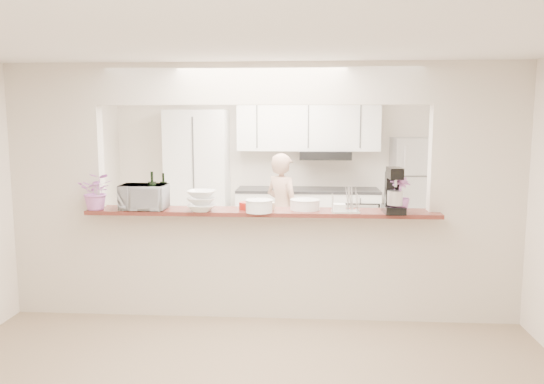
# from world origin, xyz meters

# --- Properties ---
(floor) EXTENTS (6.00, 6.00, 0.00)m
(floor) POSITION_xyz_m (0.00, 0.00, 0.00)
(floor) COLOR gray
(floor) RESTS_ON ground
(tile_overlay) EXTENTS (5.00, 2.90, 0.01)m
(tile_overlay) POSITION_xyz_m (0.00, 1.55, 0.01)
(tile_overlay) COLOR silver
(tile_overlay) RESTS_ON floor
(partition) EXTENTS (5.00, 0.15, 2.50)m
(partition) POSITION_xyz_m (0.00, 0.00, 1.48)
(partition) COLOR beige
(partition) RESTS_ON floor
(bar_counter) EXTENTS (3.40, 0.38, 1.09)m
(bar_counter) POSITION_xyz_m (0.00, -0.00, 0.58)
(bar_counter) COLOR beige
(bar_counter) RESTS_ON floor
(kitchen_cabinets) EXTENTS (3.15, 0.62, 2.25)m
(kitchen_cabinets) POSITION_xyz_m (-0.19, 2.72, 0.97)
(kitchen_cabinets) COLOR white
(kitchen_cabinets) RESTS_ON floor
(refrigerator) EXTENTS (0.75, 0.70, 1.70)m
(refrigerator) POSITION_xyz_m (2.05, 2.65, 0.85)
(refrigerator) COLOR #B9B9BE
(refrigerator) RESTS_ON floor
(flower_left) EXTENTS (0.36, 0.33, 0.36)m
(flower_left) POSITION_xyz_m (-1.60, -0.15, 1.27)
(flower_left) COLOR pink
(flower_left) RESTS_ON bar_counter
(wine_bottle_a) EXTENTS (0.08, 0.08, 0.38)m
(wine_bottle_a) POSITION_xyz_m (-1.05, -0.15, 1.24)
(wine_bottle_a) COLOR black
(wine_bottle_a) RESTS_ON bar_counter
(wine_bottle_b) EXTENTS (0.07, 0.07, 0.34)m
(wine_bottle_b) POSITION_xyz_m (-1.00, 0.07, 1.22)
(wine_bottle_b) COLOR black
(wine_bottle_b) RESTS_ON bar_counter
(toaster_oven) EXTENTS (0.44, 0.30, 0.24)m
(toaster_oven) POSITION_xyz_m (-1.15, -0.10, 1.21)
(toaster_oven) COLOR silver
(toaster_oven) RESTS_ON bar_counter
(serving_bowls) EXTENTS (0.29, 0.29, 0.20)m
(serving_bowls) POSITION_xyz_m (-0.57, -0.17, 1.19)
(serving_bowls) COLOR white
(serving_bowls) RESTS_ON bar_counter
(plate_stack_a) EXTENTS (0.26, 0.26, 0.12)m
(plate_stack_a) POSITION_xyz_m (-0.01, -0.19, 1.15)
(plate_stack_a) COLOR white
(plate_stack_a) RESTS_ON bar_counter
(plate_stack_b) EXTENTS (0.29, 0.29, 0.10)m
(plate_stack_b) POSITION_xyz_m (0.42, -0.02, 1.14)
(plate_stack_b) COLOR white
(plate_stack_b) RESTS_ON bar_counter
(red_bowl) EXTENTS (0.15, 0.15, 0.07)m
(red_bowl) POSITION_xyz_m (-0.15, -0.03, 1.13)
(red_bowl) COLOR maroon
(red_bowl) RESTS_ON bar_counter
(tan_bowl) EXTENTS (0.15, 0.15, 0.07)m
(tan_bowl) POSITION_xyz_m (0.05, -0.03, 1.12)
(tan_bowl) COLOR tan
(tan_bowl) RESTS_ON bar_counter
(utensil_caddy) EXTENTS (0.27, 0.16, 0.25)m
(utensil_caddy) POSITION_xyz_m (0.80, -0.15, 1.19)
(utensil_caddy) COLOR silver
(utensil_caddy) RESTS_ON bar_counter
(stand_mixer) EXTENTS (0.19, 0.30, 0.43)m
(stand_mixer) POSITION_xyz_m (1.25, -0.14, 1.28)
(stand_mixer) COLOR black
(stand_mixer) RESTS_ON bar_counter
(flower_right) EXTENTS (0.26, 0.26, 0.35)m
(flower_right) POSITION_xyz_m (1.30, -0.15, 1.27)
(flower_right) COLOR #BB6FCF
(flower_right) RESTS_ON bar_counter
(person) EXTENTS (0.65, 0.64, 1.51)m
(person) POSITION_xyz_m (0.11, 1.83, 0.76)
(person) COLOR tan
(person) RESTS_ON floor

